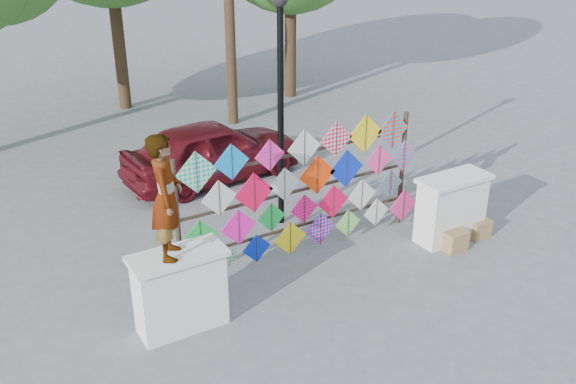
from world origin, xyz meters
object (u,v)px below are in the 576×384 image
at_px(kite_rack, 307,190).
at_px(sedan, 213,150).
at_px(vendor_woman, 166,197).
at_px(lamppost, 281,91).

distance_m(kite_rack, sedan, 3.96).
bearing_deg(sedan, vendor_woman, 144.36).
bearing_deg(lamppost, vendor_woman, -144.52).
bearing_deg(vendor_woman, kite_rack, -46.03).
relative_size(sedan, lamppost, 0.92).
xyz_separation_m(sedan, lamppost, (0.25, -2.65, 1.99)).
distance_m(kite_rack, lamppost, 1.93).
height_order(kite_rack, lamppost, lamppost).
relative_size(kite_rack, vendor_woman, 2.69).
height_order(vendor_woman, sedan, vendor_woman).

